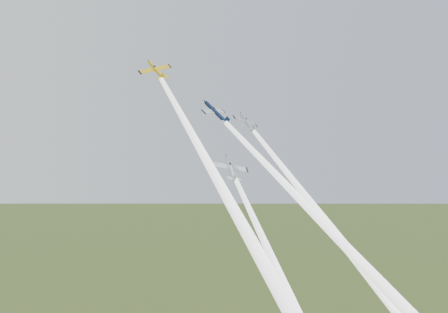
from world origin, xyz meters
TOP-DOWN VIEW (x-y plane):
  - plane_yellow at (-9.75, 4.58)m, footprint 8.40×6.88m
  - smoke_trail_yellow at (-11.59, -19.22)m, footprint 5.92×44.76m
  - plane_navy at (0.27, -2.88)m, footprint 10.59×9.34m
  - smoke_trail_navy at (9.28, -24.60)m, footprint 19.13×41.59m
  - plane_silver_right at (13.60, 3.02)m, footprint 8.42×7.16m
  - smoke_trail_silver_right at (15.67, -20.72)m, footprint 6.33×44.68m
  - plane_silver_low at (1.70, -6.00)m, footprint 10.60×8.70m
  - smoke_trail_silver_low at (-3.44, -29.84)m, footprint 12.04×45.24m

SIDE VIEW (x-z plane):
  - smoke_trail_silver_low at x=-3.44m, z-range 45.75..88.27m
  - smoke_trail_silver_right at x=15.67m, z-range 57.11..98.59m
  - smoke_trail_navy at x=9.28m, z-range 59.06..99.96m
  - smoke_trail_yellow at x=-11.59m, z-range 67.28..108.84m
  - plane_silver_low at x=1.70m, z-range 85.51..93.57m
  - plane_silver_right at x=13.60m, z-range 96.04..103.68m
  - plane_navy at x=0.27m, z-range 97.63..104.83m
  - plane_yellow at x=-9.75m, z-range 106.27..113.94m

